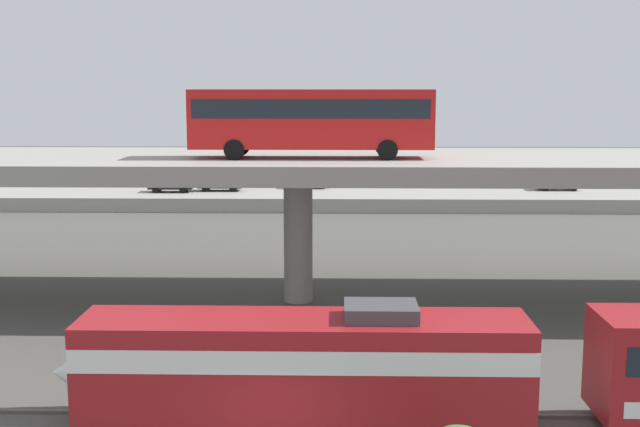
% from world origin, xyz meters
% --- Properties ---
extents(rail_strip_far, '(110.00, 0.12, 0.12)m').
position_xyz_m(rail_strip_far, '(0.00, 4.72, 0.06)').
color(rail_strip_far, '#59544C').
rests_on(rail_strip_far, ground_plane).
extents(train_locomotive, '(15.85, 3.04, 4.18)m').
position_xyz_m(train_locomotive, '(0.23, 4.00, 2.19)').
color(train_locomotive, maroon).
rests_on(train_locomotive, ground_plane).
extents(highway_overpass, '(96.00, 11.44, 7.65)m').
position_xyz_m(highway_overpass, '(0.00, 20.00, 7.01)').
color(highway_overpass, gray).
rests_on(highway_overpass, ground_plane).
extents(transit_bus_on_overpass, '(12.00, 2.68, 3.40)m').
position_xyz_m(transit_bus_on_overpass, '(0.76, 18.87, 9.71)').
color(transit_bus_on_overpass, red).
rests_on(transit_bus_on_overpass, highway_overpass).
extents(pier_parking_lot, '(73.43, 10.43, 1.28)m').
position_xyz_m(pier_parking_lot, '(0.00, 55.00, 0.64)').
color(pier_parking_lot, gray).
rests_on(pier_parking_lot, ground_plane).
extents(parked_car_0, '(4.10, 1.91, 1.50)m').
position_xyz_m(parked_car_0, '(-13.64, 54.33, 2.05)').
color(parked_car_0, black).
rests_on(parked_car_0, pier_parking_lot).
extents(parked_car_1, '(4.19, 1.95, 1.50)m').
position_xyz_m(parked_car_1, '(-9.21, 55.34, 2.06)').
color(parked_car_1, black).
rests_on(parked_car_1, pier_parking_lot).
extents(parked_car_2, '(4.02, 1.94, 1.50)m').
position_xyz_m(parked_car_2, '(-0.98, 57.61, 2.05)').
color(parked_car_2, maroon).
rests_on(parked_car_2, pier_parking_lot).
extents(parked_car_3, '(4.24, 1.96, 1.50)m').
position_xyz_m(parked_car_3, '(23.14, 56.60, 2.06)').
color(parked_car_3, '#9E998C').
rests_on(parked_car_3, pier_parking_lot).
extents(harbor_water, '(140.00, 36.00, 0.01)m').
position_xyz_m(harbor_water, '(0.00, 78.00, 0.00)').
color(harbor_water, navy).
rests_on(harbor_water, ground_plane).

